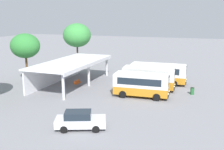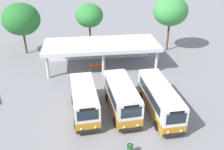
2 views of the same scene
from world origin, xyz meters
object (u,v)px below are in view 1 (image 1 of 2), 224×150
city_bus_nearest_orange (141,84)px  waiting_chair_end_by_column (75,83)px  city_bus_middle_cream (158,73)px  parked_car_flank (80,120)px  waiting_chair_second_from_end (77,83)px  waiting_chair_middle_seat (79,82)px  city_bus_second_in_row (149,77)px  litter_bin_apron (192,91)px

city_bus_nearest_orange → waiting_chair_end_by_column: bearing=82.5°
city_bus_nearest_orange → waiting_chair_end_by_column: size_ratio=7.90×
city_bus_middle_cream → parked_car_flank: bearing=169.4°
waiting_chair_second_from_end → waiting_chair_middle_seat: same height
waiting_chair_middle_seat → waiting_chair_end_by_column: bearing=178.9°
waiting_chair_middle_seat → parked_car_flank: bearing=-152.4°
parked_car_flank → waiting_chair_end_by_column: (12.29, 7.06, -0.31)m
city_bus_second_in_row → parked_car_flank: size_ratio=1.50×
litter_bin_apron → waiting_chair_end_by_column: bearing=97.5°
city_bus_middle_cream → litter_bin_apron: bearing=-127.2°
city_bus_second_in_row → waiting_chair_end_by_column: bearing=103.2°
waiting_chair_second_from_end → waiting_chair_end_by_column: bearing=177.8°
city_bus_second_in_row → parked_car_flank: 14.90m
parked_car_flank → city_bus_second_in_row: bearing=-10.8°
parked_car_flank → litter_bin_apron: parked_car_flank is taller
parked_car_flank → waiting_chair_second_from_end: 14.69m
city_bus_nearest_orange → litter_bin_apron: city_bus_nearest_orange is taller
parked_car_flank → waiting_chair_end_by_column: parked_car_flank is taller
city_bus_second_in_row → city_bus_nearest_orange: bearing=178.7°
city_bus_middle_cream → waiting_chair_middle_seat: 11.51m
waiting_chair_end_by_column → parked_car_flank: bearing=-150.1°
waiting_chair_second_from_end → waiting_chair_middle_seat: 0.60m
city_bus_second_in_row → city_bus_middle_cream: bearing=-9.9°
waiting_chair_end_by_column → waiting_chair_middle_seat: 1.20m
litter_bin_apron → waiting_chair_middle_seat: bearing=93.1°
city_bus_nearest_orange → waiting_chair_second_from_end: bearing=79.1°
parked_car_flank → waiting_chair_middle_seat: 15.22m
city_bus_nearest_orange → waiting_chair_end_by_column: 9.91m
city_bus_nearest_orange → waiting_chair_middle_seat: bearing=75.7°
waiting_chair_middle_seat → litter_bin_apron: bearing=-86.9°
waiting_chair_end_by_column → city_bus_nearest_orange: bearing=-97.5°
waiting_chair_end_by_column → litter_bin_apron: size_ratio=0.96×
city_bus_nearest_orange → city_bus_second_in_row: (3.59, -0.08, 0.06)m
waiting_chair_second_from_end → litter_bin_apron: litter_bin_apron is taller
waiting_chair_middle_seat → city_bus_second_in_row: bearing=-83.5°
city_bus_second_in_row → waiting_chair_second_from_end: size_ratio=8.23×
parked_car_flank → waiting_chair_end_by_column: bearing=29.9°
parked_car_flank → city_bus_middle_cream: bearing=-10.6°
city_bus_nearest_orange → litter_bin_apron: size_ratio=7.55×
waiting_chair_end_by_column → waiting_chair_second_from_end: 0.60m
parked_car_flank → waiting_chair_second_from_end: bearing=28.6°
city_bus_middle_cream → waiting_chair_second_from_end: 11.77m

